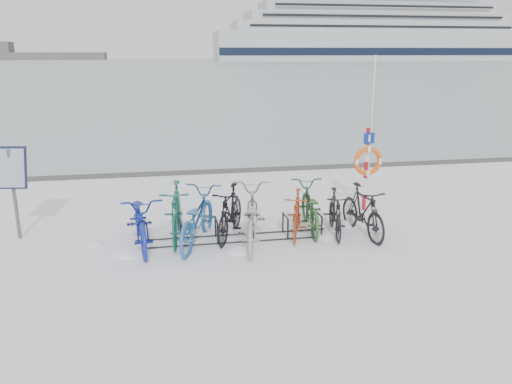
% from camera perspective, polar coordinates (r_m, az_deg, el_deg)
% --- Properties ---
extents(ground, '(900.00, 900.00, 0.00)m').
position_cam_1_polar(ground, '(10.33, -2.51, -5.41)').
color(ground, white).
rests_on(ground, ground).
extents(ice_sheet, '(400.00, 298.00, 0.02)m').
position_cam_1_polar(ice_sheet, '(164.60, -10.03, 14.20)').
color(ice_sheet, '#A9B8BE').
rests_on(ice_sheet, ground).
extents(quay_edge, '(400.00, 0.25, 0.10)m').
position_cam_1_polar(quay_edge, '(15.93, -5.38, 2.33)').
color(quay_edge, '#3F3F42').
rests_on(quay_edge, ground).
extents(bike_rack, '(4.00, 0.48, 0.46)m').
position_cam_1_polar(bike_rack, '(10.26, -2.52, -4.47)').
color(bike_rack, black).
rests_on(bike_rack, ground).
extents(info_board, '(0.67, 0.34, 1.93)m').
position_cam_1_polar(info_board, '(11.08, -26.22, 1.93)').
color(info_board, '#595B5E').
rests_on(info_board, ground).
extents(lifebuoy_station, '(0.70, 0.22, 3.65)m').
position_cam_1_polar(lifebuoy_station, '(12.11, 12.64, 3.46)').
color(lifebuoy_station, '#AC0D16').
rests_on(lifebuoy_station, ground).
extents(cruise_ferry, '(135.02, 25.47, 44.36)m').
position_cam_1_polar(cruise_ferry, '(226.30, 13.23, 17.45)').
color(cruise_ferry, silver).
rests_on(cruise_ferry, ground).
extents(bike_0, '(1.02, 2.25, 1.14)m').
position_cam_1_polar(bike_0, '(10.07, -13.03, -2.93)').
color(bike_0, navy).
rests_on(bike_0, ground).
extents(bike_1, '(0.74, 2.02, 1.19)m').
position_cam_1_polar(bike_1, '(10.27, -9.10, -2.19)').
color(bike_1, '#1B5C4C').
rests_on(bike_1, ground).
extents(bike_2, '(1.44, 2.28, 1.13)m').
position_cam_1_polar(bike_2, '(10.00, -6.85, -2.79)').
color(bike_2, '#275E9E').
rests_on(bike_2, ground).
extents(bike_3, '(1.17, 1.90, 1.11)m').
position_cam_1_polar(bike_3, '(10.32, -2.97, -2.17)').
color(bike_3, black).
rests_on(bike_3, ground).
extents(bike_4, '(1.19, 2.35, 1.18)m').
position_cam_1_polar(bike_4, '(9.94, -0.61, -2.65)').
color(bike_4, '#919398').
rests_on(bike_4, ground).
extents(bike_5, '(0.93, 1.67, 0.97)m').
position_cam_1_polar(bike_5, '(10.46, 4.69, -2.36)').
color(bike_5, '#963615').
rests_on(bike_5, ground).
extents(bike_6, '(0.92, 2.06, 1.04)m').
position_cam_1_polar(bike_6, '(10.81, 6.12, -1.58)').
color(bike_6, '#28542B').
rests_on(bike_6, ground).
extents(bike_7, '(0.75, 1.67, 0.97)m').
position_cam_1_polar(bike_7, '(10.61, 9.04, -2.23)').
color(bike_7, black).
rests_on(bike_7, ground).
extents(bike_8, '(0.72, 1.87, 1.09)m').
position_cam_1_polar(bike_8, '(10.65, 12.11, -1.99)').
color(bike_8, black).
rests_on(bike_8, ground).
extents(snow_drifts, '(5.86, 1.90, 0.21)m').
position_cam_1_polar(snow_drifts, '(10.31, -2.31, -5.46)').
color(snow_drifts, white).
rests_on(snow_drifts, ground).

